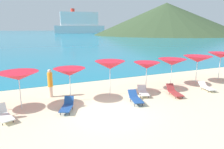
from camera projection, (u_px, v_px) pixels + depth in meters
The scene contains 18 objects.
ground_plane at pixel (67, 77), 20.30m from camera, with size 50.00×100.00×0.30m, color beige.
ocean_water at pixel (21, 33), 212.96m from camera, with size 650.00×440.00×0.02m, color teal.
headland_hill at pixel (166, 19), 141.66m from camera, with size 98.88×98.88×21.33m, color #384C2D.
umbrella_3 at pixel (19, 76), 11.42m from camera, with size 2.41×2.41×2.13m.
umbrella_4 at pixel (69, 72), 12.65m from camera, with size 2.12×2.12×2.10m.
umbrella_5 at pixel (110, 65), 13.84m from camera, with size 2.04×2.04×2.35m.
umbrella_6 at pixel (147, 65), 14.83m from camera, with size 1.88×1.88×2.11m.
umbrella_7 at pixel (172, 62), 16.17m from camera, with size 2.28×2.28×2.15m.
umbrella_8 at pixel (198, 59), 16.99m from camera, with size 2.27×2.27×2.27m.
umbrella_9 at pixel (221, 55), 18.35m from camera, with size 2.21×2.21×2.37m.
lounge_chair_1 at pixel (67, 106), 11.41m from camera, with size 1.10×1.52×0.68m.
lounge_chair_2 at pixel (143, 92), 14.09m from camera, with size 1.10×1.60×0.57m.
lounge_chair_3 at pixel (135, 98), 12.70m from camera, with size 0.93×1.77×0.61m.
lounge_chair_5 at pixel (4, 115), 10.30m from camera, with size 1.00×1.57×0.71m.
lounge_chair_6 at pixel (207, 87), 15.29m from camera, with size 0.89×1.60×0.52m.
lounge_chair_8 at pixel (174, 92), 14.09m from camera, with size 0.93×1.76×0.65m.
beachgoer_1 at pixel (50, 82), 13.60m from camera, with size 0.33×0.33×1.88m.
cruise_ship at pixel (79, 24), 192.90m from camera, with size 46.65×16.94×22.03m.
Camera 1 is at (-4.15, -9.82, 4.47)m, focal length 33.26 mm.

